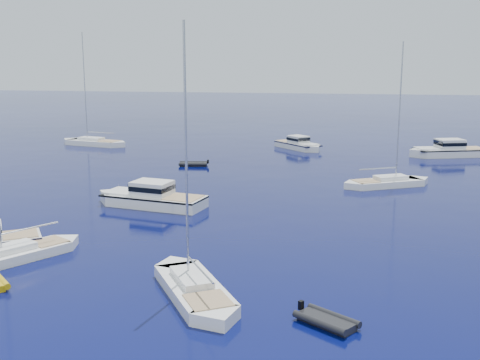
# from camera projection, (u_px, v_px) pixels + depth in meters

# --- Properties ---
(ground) EXTENTS (400.00, 400.00, 0.00)m
(ground) POSITION_uv_depth(u_px,v_px,m) (145.00, 352.00, 25.41)
(ground) COLOR #081053
(ground) RESTS_ON ground
(motor_cruiser_centre) EXTENTS (11.07, 5.20, 2.80)m
(motor_cruiser_centre) POSITION_uv_depth(u_px,v_px,m) (151.00, 206.00, 50.85)
(motor_cruiser_centre) COLOR white
(motor_cruiser_centre) RESTS_ON ground
(motor_cruiser_distant) EXTENTS (11.46, 6.68, 2.88)m
(motor_cruiser_distant) POSITION_uv_depth(u_px,v_px,m) (447.00, 156.00, 76.90)
(motor_cruiser_distant) COLOR silver
(motor_cruiser_distant) RESTS_ON ground
(motor_cruiser_horizon) EXTENTS (8.13, 8.51, 2.37)m
(motor_cruiser_horizon) POSITION_uv_depth(u_px,v_px,m) (299.00, 149.00, 83.23)
(motor_cruiser_horizon) COLOR silver
(motor_cruiser_horizon) RESTS_ON ground
(sailboat_fore) EXTENTS (7.01, 9.24, 13.77)m
(sailboat_fore) POSITION_uv_depth(u_px,v_px,m) (17.00, 259.00, 37.28)
(sailboat_fore) COLOR white
(sailboat_fore) RESTS_ON ground
(sailboat_mid_r) EXTENTS (7.59, 9.99, 14.88)m
(sailboat_mid_r) POSITION_uv_depth(u_px,v_px,m) (194.00, 295.00, 31.56)
(sailboat_mid_r) COLOR white
(sailboat_mid_r) RESTS_ON ground
(sailboat_centre) EXTENTS (9.97, 7.01, 14.62)m
(sailboat_centre) POSITION_uv_depth(u_px,v_px,m) (387.00, 186.00, 58.76)
(sailboat_centre) COLOR white
(sailboat_centre) RESTS_ON ground
(sailboat_far_l) EXTENTS (11.83, 5.50, 16.83)m
(sailboat_far_l) POSITION_uv_depth(u_px,v_px,m) (94.00, 145.00, 86.82)
(sailboat_far_l) COLOR white
(sailboat_far_l) RESTS_ON ground
(tender_grey_near) EXTENTS (3.60, 3.25, 0.95)m
(tender_grey_near) POSITION_uv_depth(u_px,v_px,m) (326.00, 325.00, 28.05)
(tender_grey_near) COLOR black
(tender_grey_near) RESTS_ON ground
(tender_grey_far) EXTENTS (3.78, 2.51, 0.95)m
(tender_grey_far) POSITION_uv_depth(u_px,v_px,m) (193.00, 166.00, 70.04)
(tender_grey_far) COLOR black
(tender_grey_far) RESTS_ON ground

